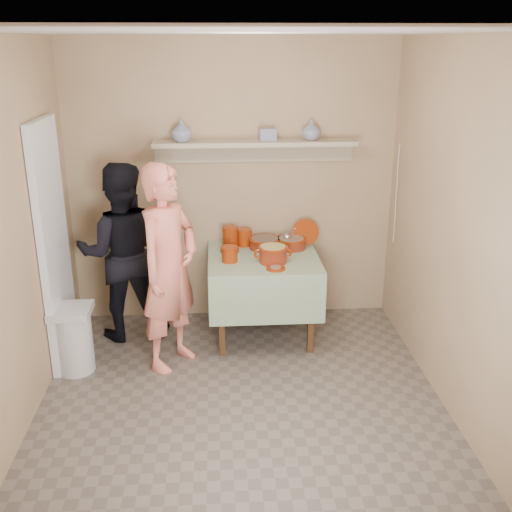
{
  "coord_description": "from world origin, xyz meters",
  "views": [
    {
      "loc": [
        -0.15,
        -3.68,
        2.55
      ],
      "look_at": [
        0.15,
        0.75,
        0.95
      ],
      "focal_mm": 42.0,
      "sensor_mm": 36.0,
      "label": 1
    }
  ],
  "objects": [
    {
      "name": "propped_lid",
      "position": [
        0.67,
        1.56,
        0.88
      ],
      "size": [
        0.25,
        0.11,
        0.24
      ],
      "primitive_type": "cylinder",
      "rotation": [
        1.22,
        0.0,
        -0.05
      ],
      "color": "maroon",
      "rests_on": "serving_table"
    },
    {
      "name": "person_helper",
      "position": [
        -0.99,
        1.35,
        0.8
      ],
      "size": [
        0.84,
        0.68,
        1.6
      ],
      "primitive_type": "imported",
      "rotation": [
        0.0,
        0.0,
        -3.04
      ],
      "color": "black",
      "rests_on": "ground"
    },
    {
      "name": "ground",
      "position": [
        0.0,
        0.0,
        0.0
      ],
      "size": [
        3.5,
        3.5,
        0.0
      ],
      "primitive_type": "plane",
      "color": "#675B51",
      "rests_on": "ground"
    },
    {
      "name": "electrical_cord",
      "position": [
        1.47,
        1.48,
        1.25
      ],
      "size": [
        0.01,
        0.05,
        0.9
      ],
      "color": "silver",
      "rests_on": "wall_shelf"
    },
    {
      "name": "person_cook",
      "position": [
        -0.54,
        0.8,
        0.84
      ],
      "size": [
        0.68,
        0.74,
        1.69
      ],
      "primitive_type": "imported",
      "rotation": [
        0.0,
        0.0,
        0.97
      ],
      "color": "#EB7A65",
      "rests_on": "ground"
    },
    {
      "name": "plate_stack_b",
      "position": [
        0.1,
        1.57,
        0.84
      ],
      "size": [
        0.13,
        0.13,
        0.16
      ],
      "primitive_type": "cylinder",
      "color": "maroon",
      "rests_on": "serving_table"
    },
    {
      "name": "serving_table",
      "position": [
        0.25,
        1.28,
        0.64
      ],
      "size": [
        0.97,
        0.97,
        0.76
      ],
      "color": "#4C2D16",
      "rests_on": "ground"
    },
    {
      "name": "vase_right",
      "position": [
        0.7,
        1.62,
        1.81
      ],
      "size": [
        0.22,
        0.22,
        0.17
      ],
      "primitive_type": "imported",
      "rotation": [
        0.0,
        0.0,
        -0.37
      ],
      "color": "navy",
      "rests_on": "wall_shelf"
    },
    {
      "name": "room_shell",
      "position": [
        0.0,
        0.0,
        1.61
      ],
      "size": [
        3.04,
        3.54,
        2.62
      ],
      "color": "tan",
      "rests_on": "ground"
    },
    {
      "name": "plate_stack_a",
      "position": [
        -0.03,
        1.55,
        0.86
      ],
      "size": [
        0.14,
        0.14,
        0.19
      ],
      "primitive_type": "cylinder",
      "color": "maroon",
      "rests_on": "serving_table"
    },
    {
      "name": "front_plate",
      "position": [
        0.33,
        0.94,
        0.77
      ],
      "size": [
        0.16,
        0.16,
        0.03
      ],
      "color": "maroon",
      "rests_on": "serving_table"
    },
    {
      "name": "empty_bowl",
      "position": [
        -0.04,
        1.4,
        0.79
      ],
      "size": [
        0.17,
        0.17,
        0.05
      ],
      "primitive_type": "cylinder",
      "color": "maroon",
      "rests_on": "serving_table"
    },
    {
      "name": "cazuela_meat_b",
      "position": [
        0.52,
        1.46,
        0.82
      ],
      "size": [
        0.28,
        0.28,
        0.1
      ],
      "color": "#65160A",
      "rests_on": "serving_table"
    },
    {
      "name": "wall_shelf",
      "position": [
        0.2,
        1.65,
        1.67
      ],
      "size": [
        1.8,
        0.25,
        0.21
      ],
      "color": "tan",
      "rests_on": "room_shell"
    },
    {
      "name": "bowl_stack",
      "position": [
        -0.05,
        1.15,
        0.83
      ],
      "size": [
        0.14,
        0.14,
        0.14
      ],
      "primitive_type": "cylinder",
      "color": "maroon",
      "rests_on": "serving_table"
    },
    {
      "name": "ladle",
      "position": [
        0.48,
        1.46,
        0.87
      ],
      "size": [
        0.08,
        0.26,
        0.19
      ],
      "color": "silver",
      "rests_on": "cazuela_meat_b"
    },
    {
      "name": "ceramic_box",
      "position": [
        0.31,
        1.63,
        1.77
      ],
      "size": [
        0.16,
        0.12,
        0.11
      ],
      "primitive_type": "cube",
      "rotation": [
        0.0,
        0.0,
        0.12
      ],
      "color": "navy",
      "rests_on": "wall_shelf"
    },
    {
      "name": "trash_bin",
      "position": [
        -1.33,
        0.72,
        0.28
      ],
      "size": [
        0.32,
        0.32,
        0.56
      ],
      "color": "silver",
      "rests_on": "ground"
    },
    {
      "name": "cazuela_rice",
      "position": [
        0.32,
        1.11,
        0.85
      ],
      "size": [
        0.33,
        0.25,
        0.14
      ],
      "color": "#65160A",
      "rests_on": "serving_table"
    },
    {
      "name": "vase_left",
      "position": [
        -0.44,
        1.61,
        1.81
      ],
      "size": [
        0.22,
        0.22,
        0.19
      ],
      "primitive_type": "imported",
      "rotation": [
        0.0,
        0.0,
        0.22
      ],
      "color": "navy",
      "rests_on": "wall_shelf"
    },
    {
      "name": "tile_panel",
      "position": [
        -1.46,
        0.95,
        1.0
      ],
      "size": [
        0.06,
        0.7,
        2.0
      ],
      "primitive_type": "cube",
      "color": "silver",
      "rests_on": "ground"
    },
    {
      "name": "cazuela_meat_a",
      "position": [
        0.28,
        1.48,
        0.82
      ],
      "size": [
        0.3,
        0.3,
        0.1
      ],
      "color": "#65160A",
      "rests_on": "serving_table"
    }
  ]
}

